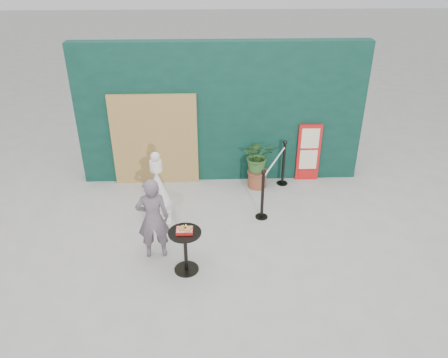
% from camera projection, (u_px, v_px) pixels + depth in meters
% --- Properties ---
extents(ground, '(60.00, 60.00, 0.00)m').
position_uv_depth(ground, '(227.00, 268.00, 7.14)').
color(ground, '#ADAAA5').
rests_on(ground, ground).
extents(back_wall, '(6.00, 0.30, 3.00)m').
position_uv_depth(back_wall, '(221.00, 114.00, 9.18)').
color(back_wall, black).
rests_on(back_wall, ground).
extents(bamboo_fence, '(1.80, 0.08, 2.00)m').
position_uv_depth(bamboo_fence, '(155.00, 140.00, 9.19)').
color(bamboo_fence, tan).
rests_on(bamboo_fence, ground).
extents(woman, '(0.57, 0.41, 1.46)m').
position_uv_depth(woman, '(153.00, 219.00, 7.09)').
color(woman, '#675863').
rests_on(woman, ground).
extents(menu_board, '(0.50, 0.07, 1.30)m').
position_uv_depth(menu_board, '(308.00, 153.00, 9.47)').
color(menu_board, red).
rests_on(menu_board, ground).
extents(statue, '(0.54, 0.54, 1.40)m').
position_uv_depth(statue, '(158.00, 192.00, 8.16)').
color(statue, silver).
rests_on(statue, ground).
extents(cafe_table, '(0.52, 0.52, 0.75)m').
position_uv_depth(cafe_table, '(185.00, 245.00, 6.86)').
color(cafe_table, black).
rests_on(cafe_table, ground).
extents(food_basket, '(0.26, 0.19, 0.11)m').
position_uv_depth(food_basket, '(185.00, 230.00, 6.72)').
color(food_basket, red).
rests_on(food_basket, cafe_table).
extents(planter, '(0.65, 0.56, 1.10)m').
position_uv_depth(planter, '(258.00, 160.00, 9.18)').
color(planter, brown).
rests_on(planter, ground).
extents(stanchion_barrier, '(0.84, 1.54, 1.03)m').
position_uv_depth(stanchion_barrier, '(274.00, 178.00, 8.78)').
color(stanchion_barrier, black).
rests_on(stanchion_barrier, ground).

